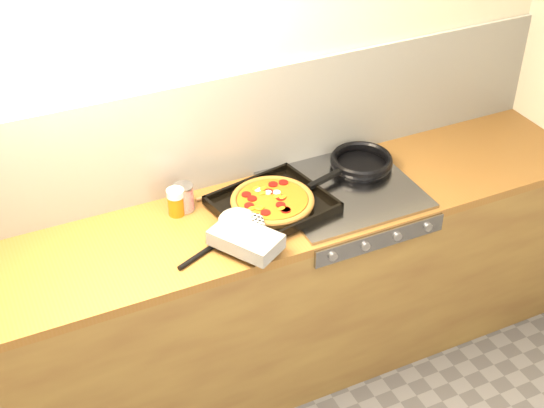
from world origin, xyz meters
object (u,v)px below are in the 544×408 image
tomato_can (184,198)px  juice_glass (176,202)px  pizza_on_tray (264,211)px  frying_pan (360,162)px

tomato_can → juice_glass: 0.04m
pizza_on_tray → tomato_can: (-0.27, 0.21, 0.01)m
tomato_can → pizza_on_tray: bearing=-38.2°
pizza_on_tray → tomato_can: bearing=141.8°
pizza_on_tray → juice_glass: 0.36m
pizza_on_tray → juice_glass: bearing=147.9°
pizza_on_tray → tomato_can: size_ratio=5.04×
frying_pan → juice_glass: size_ratio=4.11×
tomato_can → juice_glass: (-0.04, -0.02, 0.00)m
pizza_on_tray → juice_glass: juice_glass is taller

